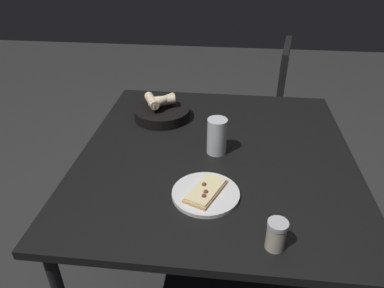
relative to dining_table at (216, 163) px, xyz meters
name	(u,v)px	position (x,y,z in m)	size (l,w,h in m)	color
ground	(211,274)	(0.00, 0.00, -0.69)	(8.00, 8.00, 0.00)	#2B2B2B
dining_table	(216,163)	(0.00, 0.00, 0.00)	(1.07, 1.15, 0.75)	black
pizza_plate	(206,193)	(-0.02, -0.27, 0.07)	(0.23, 0.23, 0.04)	white
bread_basket	(162,111)	(-0.27, 0.27, 0.09)	(0.26, 0.26, 0.11)	black
beer_glass	(216,138)	(0.00, 0.00, 0.12)	(0.08, 0.08, 0.15)	silver
pepper_shaker	(276,236)	(0.19, -0.47, 0.10)	(0.06, 0.06, 0.09)	#BFB299
chair_near	(261,105)	(0.25, 0.95, -0.17)	(0.51, 0.51, 0.92)	#252525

